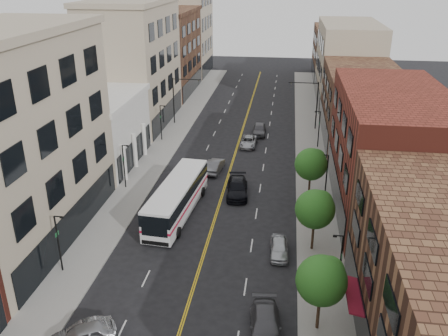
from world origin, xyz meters
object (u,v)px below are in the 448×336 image
at_px(car_lane_behind, 215,166).
at_px(car_lane_a, 237,188).
at_px(car_angle_b, 83,334).
at_px(car_parked_mid, 265,325).
at_px(car_angle_a, 82,336).
at_px(car_lane_c, 259,129).
at_px(city_bus, 177,196).
at_px(car_parked_far, 279,248).
at_px(car_lane_b, 248,142).

height_order(car_lane_behind, car_lane_a, car_lane_a).
bearing_deg(car_angle_b, car_parked_mid, 67.65).
bearing_deg(car_angle_b, car_angle_a, -21.29).
bearing_deg(car_lane_c, car_angle_b, -102.37).
xyz_separation_m(city_bus, car_angle_a, (-2.14, -18.54, -1.20)).
distance_m(car_angle_a, car_parked_far, 17.63).
relative_size(car_lane_b, car_lane_c, 0.97).
bearing_deg(car_parked_far, car_parked_mid, -96.88).
height_order(car_parked_far, car_lane_c, car_lane_c).
xyz_separation_m(car_angle_b, car_lane_a, (7.68, 23.34, 0.13)).
relative_size(city_bus, car_parked_far, 3.39).
bearing_deg(car_parked_far, city_bus, 146.50).
relative_size(car_angle_a, car_lane_c, 0.94).
xyz_separation_m(car_parked_far, car_lane_c, (-3.79, 31.63, 0.14)).
relative_size(city_bus, car_angle_a, 2.98).
distance_m(car_angle_b, car_parked_mid, 12.11).
height_order(car_angle_a, car_lane_b, car_angle_a).
bearing_deg(car_lane_c, car_parked_mid, -86.78).
bearing_deg(car_lane_a, car_lane_c, 81.69).
relative_size(car_parked_mid, car_lane_c, 1.08).
distance_m(car_angle_a, car_parked_mid, 12.11).
distance_m(car_lane_a, car_lane_c, 20.53).
height_order(city_bus, car_parked_mid, city_bus).
distance_m(car_angle_a, car_lane_b, 39.71).
bearing_deg(car_lane_behind, car_angle_b, 87.32).
bearing_deg(car_angle_b, car_lane_c, 135.04).
height_order(car_angle_a, car_parked_far, car_angle_a).
bearing_deg(car_lane_b, car_lane_c, 78.69).
xyz_separation_m(car_angle_a, car_parked_far, (12.47, 12.46, -0.09)).
height_order(car_parked_far, car_lane_a, car_lane_a).
height_order(car_angle_a, car_angle_b, car_angle_a).
bearing_deg(car_lane_b, car_parked_mid, -81.64).
relative_size(city_bus, car_lane_behind, 2.87).
distance_m(car_angle_b, car_lane_a, 24.57).
height_order(car_lane_b, car_lane_c, car_lane_c).
distance_m(car_lane_behind, car_lane_c, 15.19).
bearing_deg(car_angle_a, city_bus, 144.02).
relative_size(car_angle_a, car_angle_b, 1.08).
bearing_deg(car_lane_behind, car_parked_mid, 111.37).
bearing_deg(car_angle_a, car_lane_b, 139.70).
bearing_deg(city_bus, car_angle_a, -91.78).
xyz_separation_m(car_parked_mid, car_lane_behind, (-7.60, 26.94, 0.02)).
bearing_deg(car_lane_a, car_angle_b, -113.55).
distance_m(car_parked_far, car_lane_c, 31.86).
bearing_deg(car_angle_a, car_parked_far, 105.59).
xyz_separation_m(city_bus, car_lane_behind, (2.07, 11.04, -1.20)).
distance_m(city_bus, car_lane_behind, 11.30).
bearing_deg(car_lane_behind, car_parked_far, 121.37).
xyz_separation_m(car_lane_a, car_lane_b, (-0.11, 15.40, -0.16)).
relative_size(car_angle_b, car_lane_b, 0.89).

